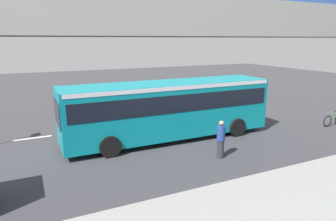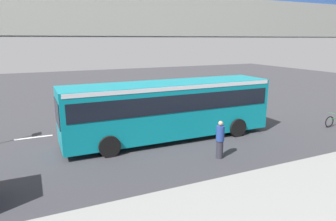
{
  "view_description": "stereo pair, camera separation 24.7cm",
  "coord_description": "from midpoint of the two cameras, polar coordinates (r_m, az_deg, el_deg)",
  "views": [
    {
      "loc": [
        6.05,
        14.63,
        5.41
      ],
      "look_at": [
        -0.84,
        0.18,
        1.6
      ],
      "focal_mm": 32.16,
      "sensor_mm": 36.0,
      "label": 1
    },
    {
      "loc": [
        5.82,
        14.74,
        5.41
      ],
      "look_at": [
        -0.84,
        0.18,
        1.6
      ],
      "focal_mm": 32.16,
      "sensor_mm": 36.0,
      "label": 2
    }
  ],
  "objects": [
    {
      "name": "ground",
      "position": [
        16.74,
        -3.32,
        -5.49
      ],
      "size": [
        80.0,
        80.0,
        0.0
      ],
      "primitive_type": "plane",
      "color": "#38383D"
    },
    {
      "name": "city_bus",
      "position": [
        16.38,
        -0.22,
        0.96
      ],
      "size": [
        11.54,
        2.85,
        3.15
      ],
      "color": "#0C8493",
      "rests_on": "ground"
    },
    {
      "name": "bicycle_green",
      "position": [
        21.87,
        28.54,
        -1.59
      ],
      "size": [
        1.77,
        0.44,
        0.96
      ],
      "color": "black",
      "rests_on": "ground"
    },
    {
      "name": "pedestrian",
      "position": [
        14.13,
        9.48,
        -5.47
      ],
      "size": [
        0.38,
        0.38,
        1.79
      ],
      "color": "#2D2D38",
      "rests_on": "ground"
    },
    {
      "name": "lane_dash_leftmost",
      "position": [
        22.1,
        8.1,
        -0.91
      ],
      "size": [
        2.0,
        0.2,
        0.01
      ],
      "primitive_type": "cube",
      "color": "silver",
      "rests_on": "ground"
    },
    {
      "name": "lane_dash_left",
      "position": [
        20.22,
        -1.41,
        -2.13
      ],
      "size": [
        2.0,
        0.2,
        0.01
      ],
      "primitive_type": "cube",
      "color": "silver",
      "rests_on": "ground"
    },
    {
      "name": "lane_dash_centre",
      "position": [
        19.01,
        -12.5,
        -3.47
      ],
      "size": [
        2.0,
        0.2,
        0.01
      ],
      "primitive_type": "cube",
      "color": "silver",
      "rests_on": "ground"
    },
    {
      "name": "lane_dash_right",
      "position": [
        18.6,
        -24.61,
        -4.77
      ],
      "size": [
        2.0,
        0.2,
        0.01
      ],
      "primitive_type": "cube",
      "color": "silver",
      "rests_on": "ground"
    },
    {
      "name": "pedestrian_overpass",
      "position": [
        7.59,
        26.39,
        10.46
      ],
      "size": [
        25.13,
        2.6,
        7.05
      ],
      "color": "gray",
      "rests_on": "ground"
    }
  ]
}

